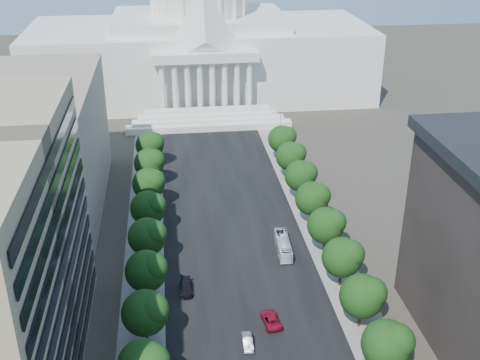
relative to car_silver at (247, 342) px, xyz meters
name	(u,v)px	position (x,y,z in m)	size (l,w,h in m)	color
road_asphalt	(228,215)	(1.66, 44.67, -0.75)	(30.00, 260.00, 0.01)	black
sidewalk_left	(146,220)	(-17.34, 44.67, -0.75)	(8.00, 260.00, 0.02)	gray
sidewalk_right	(309,210)	(20.66, 44.67, -0.75)	(8.00, 260.00, 0.02)	gray
capitol	(200,39)	(1.66, 139.56, 19.26)	(120.00, 56.00, 73.00)	white
office_block_left_far	(13,148)	(-46.34, 54.67, 14.25)	(38.00, 52.00, 30.00)	gray
tree_l_d	(147,312)	(-16.00, 2.48, 5.70)	(7.79, 7.60, 9.97)	#33261C
tree_l_e	(148,270)	(-16.00, 14.48, 5.70)	(7.79, 7.60, 9.97)	#33261C
tree_l_f	(149,236)	(-16.00, 26.48, 5.70)	(7.79, 7.60, 9.97)	#33261C
tree_l_g	(149,207)	(-16.00, 38.48, 5.70)	(7.79, 7.60, 9.97)	#33261C
tree_l_h	(150,183)	(-16.00, 50.48, 5.70)	(7.79, 7.60, 9.97)	#33261C
tree_l_i	(150,162)	(-16.00, 62.48, 5.70)	(7.79, 7.60, 9.97)	#33261C
tree_l_j	(151,145)	(-16.00, 74.48, 5.70)	(7.79, 7.60, 9.97)	#33261C
tree_r_c	(389,343)	(20.00, -9.52, 5.70)	(7.79, 7.60, 9.97)	#33261C
tree_r_d	(364,295)	(20.00, 2.48, 5.70)	(7.79, 7.60, 9.97)	#33261C
tree_r_e	(344,256)	(20.00, 14.48, 5.70)	(7.79, 7.60, 9.97)	#33261C
tree_r_f	(328,224)	(20.00, 26.48, 5.70)	(7.79, 7.60, 9.97)	#33261C
tree_r_g	(314,198)	(20.00, 38.48, 5.70)	(7.79, 7.60, 9.97)	#33261C
tree_r_h	(302,175)	(20.00, 50.48, 5.70)	(7.79, 7.60, 9.97)	#33261C
tree_r_i	(292,155)	(20.00, 62.48, 5.70)	(7.79, 7.60, 9.97)	#33261C
tree_r_j	(283,138)	(20.00, 74.48, 5.70)	(7.79, 7.60, 9.97)	#33261C
streetlight_b	(401,349)	(21.56, -10.33, 5.07)	(2.61, 0.44, 9.00)	gray
streetlight_c	(352,258)	(21.56, 14.67, 5.07)	(2.61, 0.44, 9.00)	gray
streetlight_d	(319,197)	(21.56, 39.67, 5.07)	(2.61, 0.44, 9.00)	gray
streetlight_e	(296,154)	(21.56, 64.67, 5.07)	(2.61, 0.44, 9.00)	gray
streetlight_f	(279,122)	(21.56, 89.67, 5.07)	(2.61, 0.44, 9.00)	gray
car_silver	(247,342)	(0.00, 0.00, 0.00)	(1.59, 4.56, 1.50)	#9DA0A5
car_red	(271,319)	(4.78, 5.12, 0.07)	(2.73, 5.92, 1.65)	maroon
car_dark_b	(186,288)	(-9.31, 16.15, 0.07)	(2.30, 5.65, 1.64)	black
city_bus	(283,245)	(11.22, 27.64, 0.75)	(2.53, 10.81, 3.01)	white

